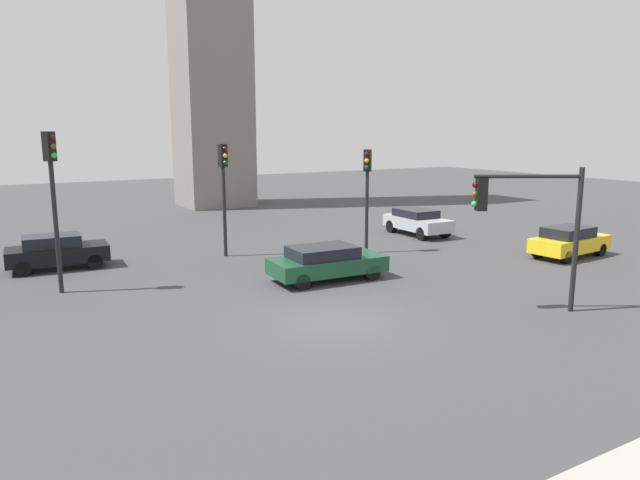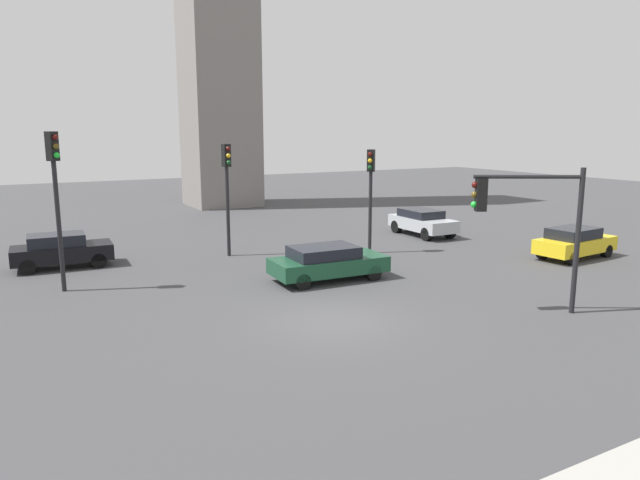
# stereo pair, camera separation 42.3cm
# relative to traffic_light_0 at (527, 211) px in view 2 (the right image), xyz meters

# --- Properties ---
(ground_plane) EXTENTS (109.55, 109.55, 0.00)m
(ground_plane) POSITION_rel_traffic_light_0_xyz_m (-5.63, 2.17, -3.24)
(ground_plane) COLOR #424244
(traffic_light_0) EXTENTS (2.98, 1.82, 4.56)m
(traffic_light_0) POSITION_rel_traffic_light_0_xyz_m (0.00, 0.00, 0.00)
(traffic_light_0) COLOR black
(traffic_light_0) RESTS_ON ground_plane
(traffic_light_1) EXTENTS (0.37, 0.48, 5.06)m
(traffic_light_1) POSITION_rel_traffic_light_0_xyz_m (-5.10, 12.44, 0.30)
(traffic_light_1) COLOR black
(traffic_light_1) RESTS_ON ground_plane
(traffic_light_2) EXTENTS (0.44, 0.49, 5.63)m
(traffic_light_2) POSITION_rel_traffic_light_0_xyz_m (-12.34, 9.68, 0.66)
(traffic_light_2) COLOR black
(traffic_light_2) RESTS_ON ground_plane
(traffic_light_3) EXTENTS (0.47, 0.46, 4.81)m
(traffic_light_3) POSITION_rel_traffic_light_0_xyz_m (0.85, 9.80, 0.13)
(traffic_light_3) COLOR black
(traffic_light_3) RESTS_ON ground_plane
(car_0) EXTENTS (1.94, 4.04, 1.41)m
(car_0) POSITION_rel_traffic_light_0_xyz_m (5.97, 12.28, -2.48)
(car_0) COLOR #ADB2B7
(car_0) RESTS_ON ground_plane
(car_1) EXTENTS (3.99, 1.89, 1.43)m
(car_1) POSITION_rel_traffic_light_0_xyz_m (-12.04, 13.64, -2.48)
(car_1) COLOR black
(car_1) RESTS_ON ground_plane
(car_3) EXTENTS (4.10, 1.99, 1.40)m
(car_3) POSITION_rel_traffic_light_0_xyz_m (8.27, 4.42, -2.51)
(car_3) COLOR yellow
(car_3) RESTS_ON ground_plane
(car_4) EXTENTS (4.49, 2.14, 1.34)m
(car_4) POSITION_rel_traffic_light_0_xyz_m (-3.34, 6.46, -2.53)
(car_4) COLOR #19472D
(car_4) RESTS_ON ground_plane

